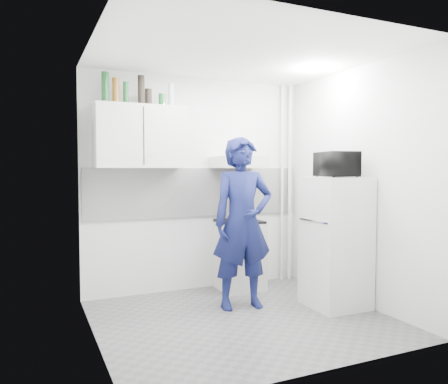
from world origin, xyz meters
name	(u,v)px	position (x,y,z in m)	size (l,w,h in m)	color
floor	(242,319)	(0.00, 0.00, 0.00)	(2.80, 2.80, 0.00)	#575757
ceiling	(243,53)	(0.00, 0.00, 2.60)	(2.80, 2.80, 0.00)	white
wall_back	(197,184)	(0.00, 1.25, 1.30)	(2.80, 2.80, 0.00)	silver
wall_left	(94,191)	(-1.40, 0.00, 1.30)	(2.60, 2.60, 0.00)	silver
wall_right	(355,186)	(1.40, 0.00, 1.30)	(2.60, 2.60, 0.00)	silver
person	(243,223)	(0.17, 0.34, 0.91)	(0.67, 0.44, 1.83)	#111644
stove	(239,256)	(0.46, 1.00, 0.41)	(0.52, 0.52, 0.83)	silver
fridge	(336,242)	(1.10, -0.05, 0.70)	(0.58, 0.58, 1.40)	silver
stove_top	(239,221)	(0.46, 1.00, 0.84)	(0.50, 0.50, 0.03)	black
saucepan	(234,216)	(0.39, 1.01, 0.91)	(0.17, 0.17, 0.10)	silver
microwave	(337,165)	(1.10, -0.05, 1.54)	(0.33, 0.49, 0.27)	black
bottle_a	(105,88)	(-1.12, 1.07, 2.37)	(0.08, 0.08, 0.34)	#144C1E
bottle_b	(116,91)	(-1.01, 1.07, 2.34)	(0.07, 0.07, 0.28)	brown
bottle_c	(126,93)	(-0.90, 1.07, 2.32)	(0.06, 0.06, 0.25)	#144C1E
bottle_d	(141,91)	(-0.73, 1.07, 2.37)	(0.08, 0.08, 0.33)	black
canister_a	(148,97)	(-0.65, 1.07, 2.29)	(0.08, 0.08, 0.19)	black
canister_b	(162,100)	(-0.49, 1.07, 2.27)	(0.08, 0.08, 0.15)	#144C1E
bottle_e	(171,95)	(-0.38, 1.07, 2.34)	(0.07, 0.07, 0.28)	#B2B7BC
upper_cabinet	(140,137)	(-0.75, 1.07, 1.85)	(1.00, 0.35, 0.70)	silver
range_hood	(239,162)	(0.45, 1.00, 1.57)	(0.60, 0.50, 0.14)	silver
backsplash	(198,192)	(0.00, 1.24, 1.20)	(2.74, 0.03, 0.60)	white
pipe_a	(290,183)	(1.30, 1.17, 1.30)	(0.05, 0.05, 2.60)	silver
pipe_b	(282,183)	(1.18, 1.17, 1.30)	(0.04, 0.04, 2.60)	silver
ceiling_spot_fixture	(316,70)	(1.00, 0.20, 2.57)	(0.10, 0.10, 0.02)	white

